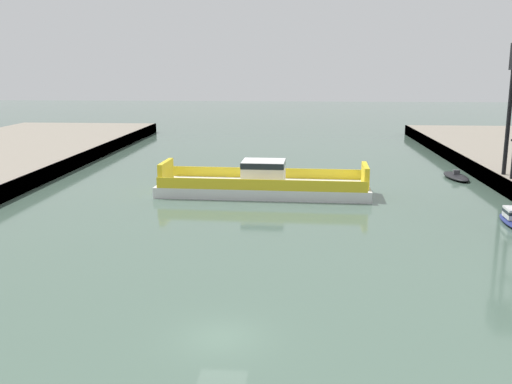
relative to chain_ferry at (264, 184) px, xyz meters
name	(u,v)px	position (x,y,z in m)	size (l,w,h in m)	color
ground_plane	(221,337)	(-0.22, -33.05, -1.08)	(400.00, 400.00, 0.00)	#4C6656
chain_ferry	(264,184)	(0.00, 0.00, 0.00)	(22.33, 7.67, 3.57)	silver
moored_boat_near_left	(456,176)	(22.61, 9.96, -0.78)	(2.80, 6.24, 1.08)	black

